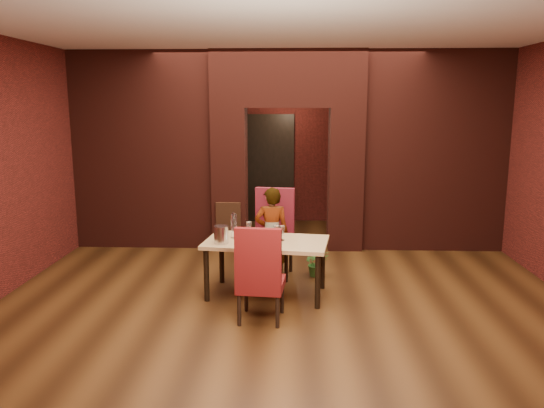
% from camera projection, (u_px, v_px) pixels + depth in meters
% --- Properties ---
extents(floor, '(8.00, 8.00, 0.00)m').
position_uv_depth(floor, '(285.00, 287.00, 6.97)').
color(floor, '#472911').
rests_on(floor, ground).
extents(ceiling, '(7.00, 8.00, 0.04)m').
position_uv_depth(ceiling, '(286.00, 33.00, 6.36)').
color(ceiling, silver).
rests_on(ceiling, ground).
extents(wall_back, '(7.00, 0.04, 3.20)m').
position_uv_depth(wall_back, '(289.00, 142.00, 10.59)').
color(wall_back, maroon).
rests_on(wall_back, ground).
extents(wall_front, '(7.00, 0.04, 3.20)m').
position_uv_depth(wall_front, '(275.00, 256.00, 2.74)').
color(wall_front, maroon).
rests_on(wall_front, ground).
extents(wall_left, '(0.04, 8.00, 3.20)m').
position_uv_depth(wall_left, '(14.00, 164.00, 6.80)').
color(wall_left, maroon).
rests_on(wall_left, ground).
extents(pillar_left, '(0.55, 0.55, 2.30)m').
position_uv_depth(pillar_left, '(230.00, 178.00, 8.75)').
color(pillar_left, maroon).
rests_on(pillar_left, ground).
extents(pillar_right, '(0.55, 0.55, 2.30)m').
position_uv_depth(pillar_right, '(345.00, 179.00, 8.68)').
color(pillar_right, maroon).
rests_on(pillar_right, ground).
extents(lintel, '(2.45, 0.55, 0.90)m').
position_uv_depth(lintel, '(288.00, 79.00, 8.41)').
color(lintel, maroon).
rests_on(lintel, ground).
extents(wing_wall_left, '(2.28, 0.35, 3.20)m').
position_uv_depth(wing_wall_left, '(144.00, 151.00, 8.72)').
color(wing_wall_left, maroon).
rests_on(wing_wall_left, ground).
extents(wing_wall_right, '(2.28, 0.35, 3.20)m').
position_uv_depth(wing_wall_right, '(434.00, 152.00, 8.54)').
color(wing_wall_right, maroon).
rests_on(wing_wall_right, ground).
extents(vent_panel, '(0.40, 0.03, 0.50)m').
position_uv_depth(vent_panel, '(228.00, 218.00, 8.57)').
color(vent_panel, brown).
rests_on(vent_panel, ground).
extents(rear_door, '(0.90, 0.08, 2.10)m').
position_uv_depth(rear_door, '(269.00, 170.00, 10.65)').
color(rear_door, black).
rests_on(rear_door, ground).
extents(rear_door_frame, '(1.02, 0.04, 2.22)m').
position_uv_depth(rear_door_frame, '(268.00, 170.00, 10.61)').
color(rear_door_frame, black).
rests_on(rear_door_frame, ground).
extents(dining_table, '(1.60, 1.04, 0.70)m').
position_uv_depth(dining_table, '(266.00, 268.00, 6.62)').
color(dining_table, tan).
rests_on(dining_table, ground).
extents(chair_far, '(0.62, 0.62, 1.21)m').
position_uv_depth(chair_far, '(272.00, 234.00, 7.30)').
color(chair_far, maroon).
rests_on(chair_far, ground).
extents(chair_near, '(0.54, 0.54, 1.09)m').
position_uv_depth(chair_near, '(261.00, 272.00, 5.82)').
color(chair_near, maroon).
rests_on(chair_near, ground).
extents(person_seated, '(0.48, 0.33, 1.27)m').
position_uv_depth(person_seated, '(272.00, 233.00, 7.19)').
color(person_seated, silver).
rests_on(person_seated, ground).
extents(wine_glass_a, '(0.08, 0.08, 0.19)m').
position_uv_depth(wine_glass_a, '(249.00, 229.00, 6.72)').
color(wine_glass_a, white).
rests_on(wine_glass_a, dining_table).
extents(wine_glass_b, '(0.08, 0.08, 0.19)m').
position_uv_depth(wine_glass_b, '(277.00, 233.00, 6.51)').
color(wine_glass_b, white).
rests_on(wine_glass_b, dining_table).
extents(wine_glass_c, '(0.07, 0.07, 0.18)m').
position_uv_depth(wine_glass_c, '(282.00, 233.00, 6.55)').
color(wine_glass_c, silver).
rests_on(wine_glass_c, dining_table).
extents(tasting_sheet, '(0.32, 0.28, 0.00)m').
position_uv_depth(tasting_sheet, '(257.00, 243.00, 6.42)').
color(tasting_sheet, white).
rests_on(tasting_sheet, dining_table).
extents(wine_bucket, '(0.18, 0.18, 0.22)m').
position_uv_depth(wine_bucket, '(221.00, 235.00, 6.41)').
color(wine_bucket, '#B5B5BB').
rests_on(wine_bucket, dining_table).
extents(water_bottle, '(0.08, 0.08, 0.32)m').
position_uv_depth(water_bottle, '(234.00, 225.00, 6.66)').
color(water_bottle, white).
rests_on(water_bottle, dining_table).
extents(potted_plant, '(0.41, 0.39, 0.37)m').
position_uv_depth(potted_plant, '(317.00, 263.00, 7.37)').
color(potted_plant, '#336B29').
rests_on(potted_plant, ground).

